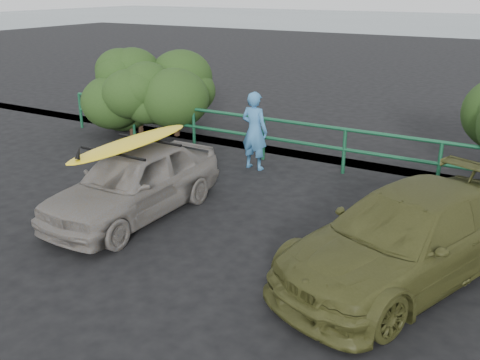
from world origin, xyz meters
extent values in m
plane|color=black|center=(0.00, 0.00, 0.00)|extent=(80.00, 80.00, 0.00)
imported|color=slate|center=(-1.45, 0.94, 0.63)|extent=(1.54, 3.74, 1.27)
imported|color=#43451E|center=(3.29, 1.15, 0.64)|extent=(3.26, 4.73, 1.27)
imported|color=teal|center=(-0.86, 4.31, 0.88)|extent=(0.67, 0.47, 1.76)
ellipsoid|color=yellow|center=(-1.45, 0.94, 1.36)|extent=(0.64, 2.92, 0.09)
camera|label=1|loc=(4.68, -5.81, 3.93)|focal=40.00mm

